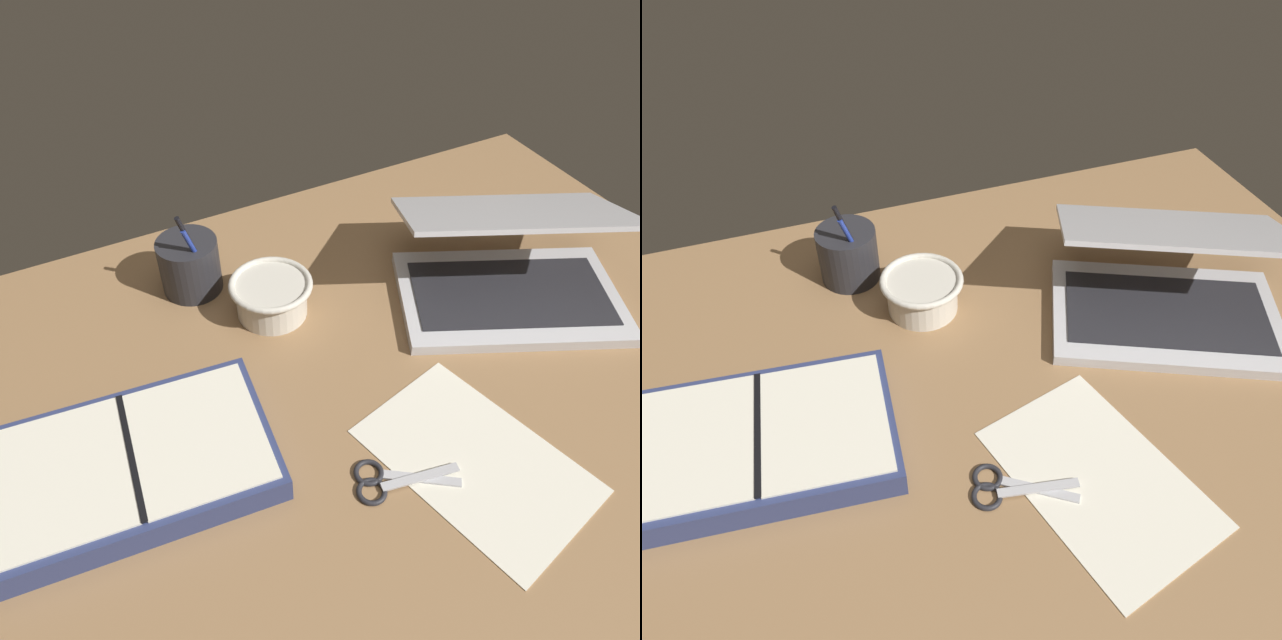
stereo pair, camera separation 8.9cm
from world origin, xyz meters
TOP-DOWN VIEW (x-y plane):
  - desk_top at (0.00, 0.00)cm, footprint 140.00×100.00cm
  - laptop at (34.20, 7.25)cm, footprint 44.35×41.47cm
  - bowl at (-2.18, 20.37)cm, footprint 13.18×13.18cm
  - pen_cup at (-11.45, 31.97)cm, footprint 9.87×9.87cm
  - planner at (-29.64, 0.94)cm, footprint 36.37×24.70cm
  - scissors at (-2.64, -14.46)cm, footprint 13.49×9.03cm
  - paper_sheet_front at (9.67, -17.20)cm, footprint 25.01×32.17cm

SIDE VIEW (x-z plane):
  - desk_top at x=0.00cm, z-range 0.00..2.00cm
  - paper_sheet_front at x=9.67cm, z-range 2.00..2.16cm
  - scissors at x=-2.64cm, z-range 1.94..2.74cm
  - planner at x=-29.64cm, z-range 1.91..6.38cm
  - bowl at x=-2.18cm, z-range 2.32..8.68cm
  - pen_cup at x=-11.45cm, z-range -1.49..14.96cm
  - laptop at x=34.20cm, z-range -1.42..15.41cm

